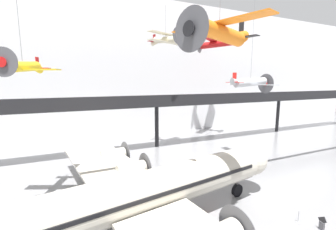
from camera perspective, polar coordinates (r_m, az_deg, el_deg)
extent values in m
cube|color=white|center=(50.38, -7.79, 11.70)|extent=(140.00, 3.00, 29.05)
cube|color=black|center=(38.74, -2.41, 2.95)|extent=(110.00, 3.20, 0.90)
cube|color=black|center=(37.23, -1.55, 4.27)|extent=(110.00, 0.12, 1.10)
cylinder|color=black|center=(40.24, -2.88, -2.87)|extent=(0.70, 0.70, 7.48)
cylinder|color=black|center=(58.26, 26.08, -0.17)|extent=(0.70, 0.70, 7.48)
cylinder|color=beige|center=(17.57, -9.23, -19.63)|extent=(25.20, 7.04, 3.17)
sphere|color=beige|center=(25.80, 20.50, -10.69)|extent=(3.11, 3.11, 3.11)
cube|color=black|center=(17.42, -9.25, -18.71)|extent=(23.49, 6.83, 0.29)
cube|color=beige|center=(26.41, -16.03, -11.66)|extent=(8.24, 16.71, 0.28)
cylinder|color=beige|center=(23.85, -9.34, -13.55)|extent=(3.11, 1.96, 1.52)
cylinder|color=#4C4C51|center=(24.48, -5.83, -12.88)|extent=(0.51, 2.87, 2.90)
cylinder|color=beige|center=(28.62, -13.80, -9.87)|extent=(3.11, 1.96, 1.52)
cylinder|color=#4C4C51|center=(29.15, -10.79, -9.43)|extent=(0.51, 2.87, 2.90)
cylinder|color=#4C4C51|center=(15.91, 17.02, -26.00)|extent=(0.51, 2.87, 2.90)
cylinder|color=#4C4C51|center=(25.04, 17.21, -16.53)|extent=(0.20, 0.20, 1.21)
cylinder|color=black|center=(25.30, 17.15, -17.78)|extent=(1.34, 0.58, 1.30)
cylinder|color=#4C4C51|center=(20.79, -11.33, -21.83)|extent=(0.20, 0.20, 1.21)
cylinder|color=black|center=(21.11, -11.28, -23.25)|extent=(1.34, 0.58, 1.30)
cylinder|color=orange|center=(18.99, 12.89, 19.73)|extent=(5.91, 2.88, 1.59)
cone|color=black|center=(16.66, 6.37, 20.77)|extent=(1.23, 1.31, 1.07)
cylinder|color=#4C4C51|center=(16.50, 5.84, 20.84)|extent=(0.97, 2.97, 3.10)
cone|color=orange|center=(21.31, 17.56, 18.83)|extent=(1.84, 1.45, 1.12)
cube|color=orange|center=(18.83, 12.28, 21.61)|extent=(3.95, 8.72, 0.10)
cube|color=black|center=(21.71, 18.14, 20.01)|extent=(0.69, 0.27, 1.43)
cube|color=black|center=(21.57, 18.04, 18.16)|extent=(1.60, 3.17, 0.06)
cylinder|color=beige|center=(37.90, -0.60, 18.53)|extent=(2.83, 4.99, 1.54)
cone|color=maroon|center=(36.24, 2.48, 19.43)|extent=(1.15, 1.10, 0.91)
cylinder|color=#4C4C51|center=(36.12, 2.71, 19.50)|extent=(2.46, 1.04, 2.64)
cone|color=beige|center=(39.54, -3.20, 17.72)|extent=(1.33, 1.62, 1.00)
cube|color=beige|center=(37.85, -0.26, 19.80)|extent=(7.30, 3.91, 0.10)
cube|color=beige|center=(37.63, -0.26, 17.98)|extent=(7.30, 3.91, 0.10)
cube|color=maroon|center=(39.90, -3.52, 18.90)|extent=(0.28, 0.58, 1.22)
cube|color=maroon|center=(39.80, -3.51, 18.04)|extent=(2.67, 1.55, 0.06)
cylinder|color=slate|center=(38.51, -0.61, 22.76)|extent=(0.04, 0.04, 4.75)
cylinder|color=yellow|center=(23.29, -32.95, 10.28)|extent=(2.47, 4.24, 1.21)
cone|color=red|center=(21.47, -36.13, 10.76)|extent=(0.99, 0.95, 0.78)
cylinder|color=#4C4C51|center=(21.34, -36.38, 10.80)|extent=(2.09, 0.93, 2.26)
cone|color=yellow|center=(25.04, -30.43, 9.88)|extent=(1.14, 1.38, 0.83)
cube|color=yellow|center=(23.06, -33.24, 9.64)|extent=(6.22, 3.44, 0.10)
cube|color=red|center=(25.31, -30.26, 11.43)|extent=(0.26, 0.49, 1.04)
cube|color=red|center=(25.27, -30.17, 10.26)|extent=(2.28, 1.36, 0.06)
cylinder|color=slate|center=(24.18, -34.08, 23.07)|extent=(0.04, 0.04, 9.89)
cylinder|color=red|center=(48.83, 12.08, 17.19)|extent=(4.95, 5.81, 1.62)
cone|color=silver|center=(49.87, 8.26, 17.30)|extent=(1.57, 1.55, 1.18)
cylinder|color=#4C4C51|center=(49.95, 8.00, 17.30)|extent=(2.70, 2.13, 3.40)
cone|color=red|center=(48.05, 15.77, 17.02)|extent=(1.95, 2.06, 1.19)
cube|color=red|center=(49.04, 11.65, 17.90)|extent=(8.45, 7.09, 0.10)
cube|color=silver|center=(48.12, 16.28, 18.12)|extent=(0.52, 0.64, 1.57)
cube|color=silver|center=(47.99, 16.24, 17.20)|extent=(3.15, 2.70, 0.06)
cylinder|color=slate|center=(49.27, 12.18, 20.07)|extent=(0.04, 0.04, 3.69)
cylinder|color=silver|center=(33.43, 20.20, 7.80)|extent=(5.23, 1.11, 1.41)
cone|color=red|center=(35.38, 23.34, 7.35)|extent=(0.86, 0.97, 0.96)
cylinder|color=#4C4C51|center=(35.52, 23.54, 7.32)|extent=(0.06, 2.78, 2.78)
cone|color=silver|center=(31.71, 16.93, 8.24)|extent=(1.45, 0.92, 1.00)
cube|color=silver|center=(33.65, 20.55, 7.24)|extent=(1.32, 7.82, 0.10)
cube|color=red|center=(31.51, 16.54, 9.12)|extent=(0.63, 0.06, 1.28)
cube|color=red|center=(31.50, 16.49, 7.96)|extent=(0.65, 2.79, 0.06)
cylinder|color=slate|center=(33.95, 20.76, 18.12)|extent=(0.04, 0.04, 11.11)
cylinder|color=#B2B5BA|center=(23.50, 30.13, -22.53)|extent=(0.36, 0.36, 0.04)
cylinder|color=#B2B5BA|center=(23.26, 30.22, -21.47)|extent=(0.07, 0.07, 0.95)
sphere|color=#B2B5BA|center=(23.02, 30.33, -20.36)|extent=(0.10, 0.10, 0.10)
cube|color=#4C4C51|center=(23.31, 34.46, -22.24)|extent=(0.23, 0.42, 0.70)
cube|color=#232326|center=(23.05, 34.58, -21.09)|extent=(0.18, 0.77, 0.73)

